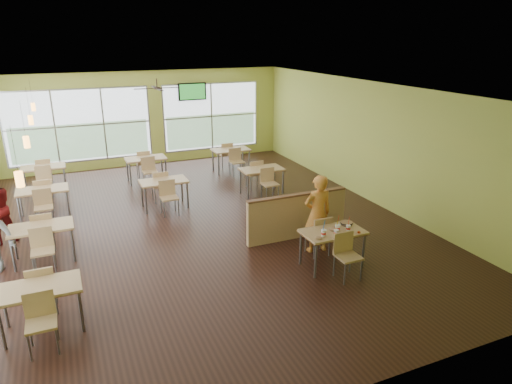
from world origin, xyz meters
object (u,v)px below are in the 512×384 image
half_wall_divider (297,216)px  man_plaid (318,214)px  food_basket (346,223)px  main_table (333,236)px

half_wall_divider → man_plaid: man_plaid is taller
man_plaid → food_basket: man_plaid is taller
half_wall_divider → man_plaid: (0.06, -0.76, 0.31)m
main_table → half_wall_divider: bearing=90.0°
half_wall_divider → food_basket: half_wall_divider is taller
food_basket → half_wall_divider: bearing=107.3°
main_table → half_wall_divider: size_ratio=0.63×
main_table → half_wall_divider: 1.45m
main_table → food_basket: main_table is taller
half_wall_divider → food_basket: bearing=-72.7°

